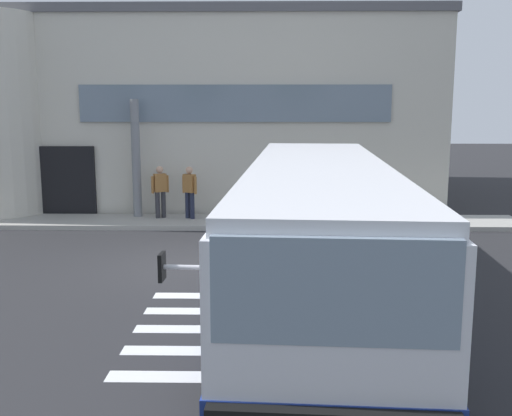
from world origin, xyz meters
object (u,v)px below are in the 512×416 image
at_px(entry_support_column, 136,159).
at_px(passenger_near_column, 160,189).
at_px(bus_main_foreground, 318,235).
at_px(passenger_by_doorway, 190,190).

bearing_deg(entry_support_column, passenger_near_column, -18.03).
relative_size(entry_support_column, bus_main_foreground, 0.32).
xyz_separation_m(bus_main_foreground, passenger_by_doorway, (-3.43, 7.81, -0.26)).
distance_m(entry_support_column, passenger_near_column, 1.28).
bearing_deg(passenger_near_column, entry_support_column, 161.97).
relative_size(entry_support_column, passenger_near_column, 2.26).
relative_size(passenger_near_column, passenger_by_doorway, 1.00).
bearing_deg(passenger_by_doorway, passenger_near_column, 173.22).
xyz_separation_m(entry_support_column, bus_main_foreground, (5.19, -8.19, -0.71)).
bearing_deg(passenger_near_column, passenger_by_doorway, -6.78).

